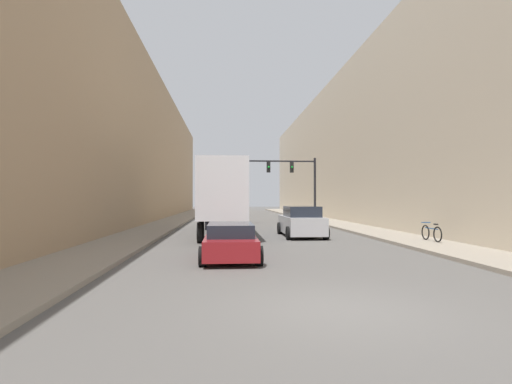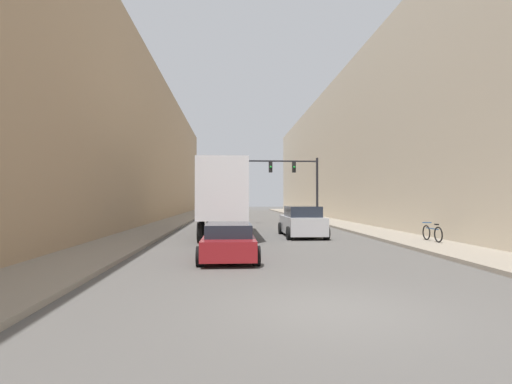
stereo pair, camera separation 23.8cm
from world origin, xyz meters
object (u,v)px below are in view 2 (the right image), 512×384
at_px(suv_car, 302,222).
at_px(traffic_signal_gantry, 290,176).
at_px(semi_truck, 224,196).
at_px(sedan_car, 229,241).
at_px(parked_bicycle, 432,233).

xyz_separation_m(suv_car, traffic_signal_gantry, (1.00, 11.26, 3.28)).
bearing_deg(semi_truck, sedan_car, -88.07).
relative_size(suv_car, parked_bicycle, 2.59).
distance_m(suv_car, parked_bicycle, 6.82).
bearing_deg(parked_bicycle, semi_truck, 149.63).
distance_m(traffic_signal_gantry, parked_bicycle, 16.45).
height_order(semi_truck, sedan_car, semi_truck).
bearing_deg(sedan_car, semi_truck, 91.93).
relative_size(traffic_signal_gantry, parked_bicycle, 4.42).
bearing_deg(suv_car, traffic_signal_gantry, 84.94).
height_order(sedan_car, parked_bicycle, sedan_car).
distance_m(semi_truck, parked_bicycle, 11.48).
height_order(semi_truck, parked_bicycle, semi_truck).
bearing_deg(sedan_car, parked_bicycle, 21.52).
xyz_separation_m(sedan_car, parked_bicycle, (9.46, 3.73, -0.09)).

